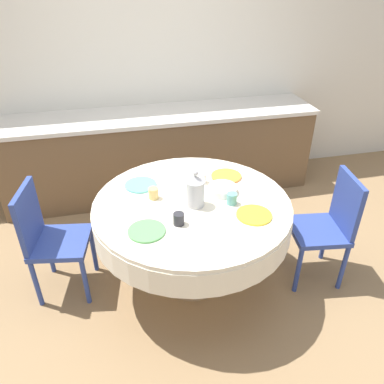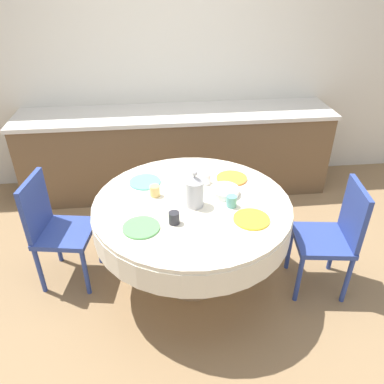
# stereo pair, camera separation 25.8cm
# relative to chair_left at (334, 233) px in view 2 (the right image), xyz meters

# --- Properties ---
(ground_plane) EXTENTS (12.00, 12.00, 0.00)m
(ground_plane) POSITION_rel_chair_left_xyz_m (-1.03, 0.15, -0.51)
(ground_plane) COLOR #8E704C
(wall_back) EXTENTS (7.00, 0.05, 2.60)m
(wall_back) POSITION_rel_chair_left_xyz_m (-1.03, 1.96, 0.79)
(wall_back) COLOR silver
(wall_back) RESTS_ON ground_plane
(kitchen_counter) EXTENTS (3.24, 0.64, 0.90)m
(kitchen_counter) POSITION_rel_chair_left_xyz_m (-1.03, 1.62, -0.05)
(kitchen_counter) COLOR brown
(kitchen_counter) RESTS_ON ground_plane
(dining_table) EXTENTS (1.40, 1.40, 0.76)m
(dining_table) POSITION_rel_chair_left_xyz_m (-1.03, 0.15, 0.14)
(dining_table) COLOR tan
(dining_table) RESTS_ON ground_plane
(chair_left) EXTENTS (0.45, 0.45, 0.90)m
(chair_left) POSITION_rel_chair_left_xyz_m (0.00, 0.00, 0.00)
(chair_left) COLOR #2D428E
(chair_left) RESTS_ON ground_plane
(chair_right) EXTENTS (0.46, 0.46, 0.90)m
(chair_right) POSITION_rel_chair_left_xyz_m (-2.06, 0.32, 0.00)
(chair_right) COLOR #2D428E
(chair_right) RESTS_ON ground_plane
(plate_near_left) EXTENTS (0.24, 0.24, 0.01)m
(plate_near_left) POSITION_rel_chair_left_xyz_m (-1.39, -0.13, 0.26)
(plate_near_left) COLOR #5BA85B
(plate_near_left) RESTS_ON dining_table
(cup_near_left) EXTENTS (0.07, 0.07, 0.08)m
(cup_near_left) POSITION_rel_chair_left_xyz_m (-1.17, -0.09, 0.30)
(cup_near_left) COLOR #28282D
(cup_near_left) RESTS_ON dining_table
(plate_near_right) EXTENTS (0.24, 0.24, 0.01)m
(plate_near_right) POSITION_rel_chair_left_xyz_m (-0.67, -0.11, 0.26)
(plate_near_right) COLOR yellow
(plate_near_right) RESTS_ON dining_table
(cup_near_right) EXTENTS (0.07, 0.07, 0.08)m
(cup_near_right) POSITION_rel_chair_left_xyz_m (-0.77, 0.06, 0.30)
(cup_near_right) COLOR #5BA39E
(cup_near_right) RESTS_ON dining_table
(plate_far_left) EXTENTS (0.24, 0.24, 0.01)m
(plate_far_left) POSITION_rel_chair_left_xyz_m (-1.36, 0.45, 0.26)
(plate_far_left) COLOR #60BCB7
(plate_far_left) RESTS_ON dining_table
(cup_far_left) EXTENTS (0.07, 0.07, 0.08)m
(cup_far_left) POSITION_rel_chair_left_xyz_m (-1.29, 0.25, 0.30)
(cup_far_left) COLOR #DBB766
(cup_far_left) RESTS_ON dining_table
(plate_far_right) EXTENTS (0.24, 0.24, 0.01)m
(plate_far_right) POSITION_rel_chair_left_xyz_m (-0.69, 0.43, 0.26)
(plate_far_right) COLOR orange
(plate_far_right) RESTS_ON dining_table
(cup_far_right) EXTENTS (0.07, 0.07, 0.08)m
(cup_far_right) POSITION_rel_chair_left_xyz_m (-0.90, 0.39, 0.30)
(cup_far_right) COLOR white
(cup_far_right) RESTS_ON dining_table
(coffee_carafe) EXTENTS (0.13, 0.13, 0.27)m
(coffee_carafe) POSITION_rel_chair_left_xyz_m (-1.02, 0.10, 0.37)
(coffee_carafe) COLOR #B2B2B7
(coffee_carafe) RESTS_ON dining_table
(fruit_bowl) EXTENTS (0.21, 0.21, 0.05)m
(fruit_bowl) POSITION_rel_chair_left_xyz_m (-0.79, 0.22, 0.28)
(fruit_bowl) COLOR silver
(fruit_bowl) RESTS_ON dining_table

